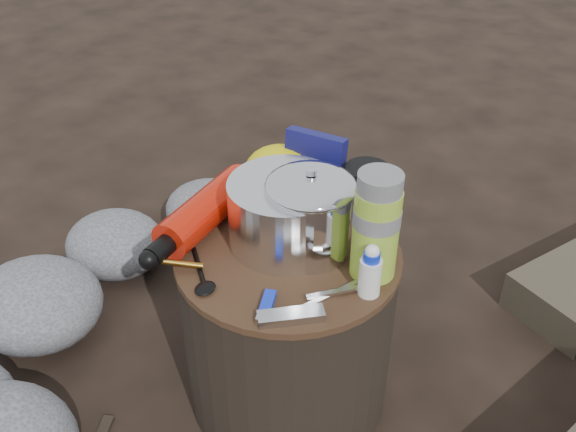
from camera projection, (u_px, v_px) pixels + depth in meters
The scene contains 15 objects.
ground at pixel (288, 389), 1.45m from camera, with size 60.00×60.00×0.00m, color black.
stump at pixel (288, 327), 1.33m from camera, with size 0.43×0.43×0.40m, color black.
rock_ring at pixel (136, 296), 1.55m from camera, with size 0.49×1.06×0.21m, color slate, non-canonical shape.
foil_windscreen at pixel (285, 213), 1.21m from camera, with size 0.22×0.22×0.13m, color white.
camping_pot at pixel (310, 212), 1.18m from camera, with size 0.17×0.17×0.17m, color silver.
fuel_bottle at pixel (206, 211), 1.27m from camera, with size 0.08×0.32×0.08m, color red, non-canonical shape.
thermos at pixel (376, 226), 1.11m from camera, with size 0.08×0.08×0.21m, color #9FC935.
travel_mug at pixel (365, 196), 1.27m from camera, with size 0.08×0.08×0.13m, color black.
stuff_sack at pixel (284, 175), 1.33m from camera, with size 0.18×0.14×0.12m, color yellow.
food_pouch at pixel (314, 171), 1.31m from camera, with size 0.13×0.03×0.16m, color #121357.
lighter at pixel (267, 304), 1.09m from camera, with size 0.02×0.08×0.01m, color #1230E4.
multitool at pixel (291, 316), 1.07m from camera, with size 0.03×0.11×0.02m, color silver.
pot_grabber at pixel (335, 292), 1.12m from camera, with size 0.03×0.13×0.01m, color silver, non-canonical shape.
spork at pixel (199, 267), 1.17m from camera, with size 0.03×0.13×0.01m, color black, non-canonical shape.
squeeze_bottle at pixel (370, 273), 1.10m from camera, with size 0.04×0.04×0.09m, color white.
Camera 1 is at (0.50, -0.82, 1.15)m, focal length 39.97 mm.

